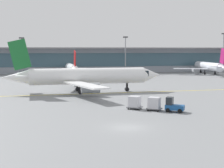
# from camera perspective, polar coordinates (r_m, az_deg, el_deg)

# --- Properties ---
(ground_plane) EXTENTS (400.00, 400.00, 0.00)m
(ground_plane) POSITION_cam_1_polar(r_m,az_deg,el_deg) (37.96, 2.64, -7.50)
(ground_plane) COLOR gray
(taxiway_centreline_stripe) EXTENTS (109.85, 6.38, 0.01)m
(taxiway_centreline_stripe) POSITION_cam_1_polar(r_m,az_deg,el_deg) (66.47, -3.96, -1.68)
(taxiway_centreline_stripe) COLOR yellow
(taxiway_centreline_stripe) RESTS_ON ground_plane
(terminal_concourse) EXTENTS (172.80, 11.00, 9.60)m
(terminal_concourse) POSITION_cam_1_polar(r_m,az_deg,el_deg) (128.41, -6.34, 4.20)
(terminal_concourse) COLOR #8C939E
(terminal_concourse) RESTS_ON ground_plane
(gate_airplane_1) EXTENTS (24.32, 26.17, 8.67)m
(gate_airplane_1) POSITION_cam_1_polar(r_m,az_deg,el_deg) (111.22, -7.01, 2.72)
(gate_airplane_1) COLOR white
(gate_airplane_1) RESTS_ON ground_plane
(gate_airplane_2) EXTENTS (26.24, 28.28, 9.36)m
(gate_airplane_2) POSITION_cam_1_polar(r_m,az_deg,el_deg) (122.95, 16.36, 2.93)
(gate_airplane_2) COLOR silver
(gate_airplane_2) RESTS_ON ground_plane
(taxiing_regional_jet) EXTENTS (33.16, 30.80, 10.98)m
(taxiing_regional_jet) POSITION_cam_1_polar(r_m,az_deg,el_deg) (68.03, -4.51, 1.28)
(taxiing_regional_jet) COLOR white
(taxiing_regional_jet) RESTS_ON ground_plane
(baggage_tug) EXTENTS (2.95, 2.60, 2.10)m
(baggage_tug) POSITION_cam_1_polar(r_m,az_deg,el_deg) (47.82, 10.54, -3.69)
(baggage_tug) COLOR #194C8C
(baggage_tug) RESTS_ON ground_plane
(cargo_dolly_lead) EXTENTS (2.63, 2.47, 1.94)m
(cargo_dolly_lead) POSITION_cam_1_polar(r_m,az_deg,el_deg) (48.42, 7.31, -3.33)
(cargo_dolly_lead) COLOR #595B60
(cargo_dolly_lead) RESTS_ON ground_plane
(cargo_dolly_trailing) EXTENTS (2.63, 2.47, 1.94)m
(cargo_dolly_trailing) POSITION_cam_1_polar(r_m,az_deg,el_deg) (49.27, 3.93, -3.13)
(cargo_dolly_trailing) COLOR #595B60
(cargo_dolly_trailing) RESTS_ON ground_plane
(apron_light_mast_1) EXTENTS (1.80, 0.36, 13.16)m
(apron_light_mast_1) POSITION_cam_1_polar(r_m,az_deg,el_deg) (122.25, -15.29, 5.03)
(apron_light_mast_1) COLOR gray
(apron_light_mast_1) RESTS_ON ground_plane
(apron_light_mast_2) EXTENTS (1.80, 0.36, 13.60)m
(apron_light_mast_2) POSITION_cam_1_polar(r_m,az_deg,el_deg) (121.79, 2.33, 5.34)
(apron_light_mast_2) COLOR gray
(apron_light_mast_2) RESTS_ON ground_plane
(apron_light_mast_3) EXTENTS (1.80, 0.36, 15.17)m
(apron_light_mast_3) POSITION_cam_1_polar(r_m,az_deg,el_deg) (135.84, 18.66, 5.43)
(apron_light_mast_3) COLOR gray
(apron_light_mast_3) RESTS_ON ground_plane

